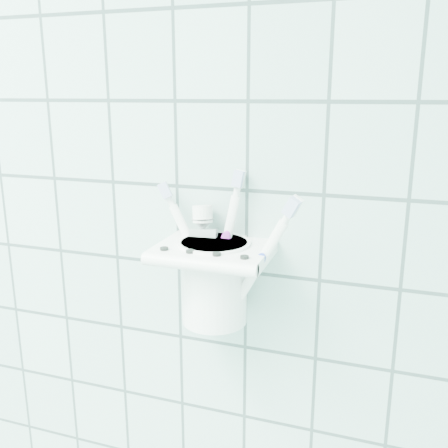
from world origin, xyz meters
name	(u,v)px	position (x,y,z in m)	size (l,w,h in m)	color
holder_bracket	(214,252)	(0.66, 1.15, 1.29)	(0.14, 0.11, 0.04)	white
cup	(214,279)	(0.65, 1.16, 1.25)	(0.09, 0.09, 0.11)	white
toothbrush_pink	(222,242)	(0.66, 1.17, 1.30)	(0.08, 0.02, 0.18)	white
toothbrush_blue	(212,241)	(0.65, 1.17, 1.30)	(0.04, 0.03, 0.19)	white
toothbrush_orange	(228,245)	(0.67, 1.15, 1.30)	(0.09, 0.04, 0.19)	white
toothpaste_tube	(205,253)	(0.64, 1.16, 1.28)	(0.05, 0.04, 0.14)	silver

